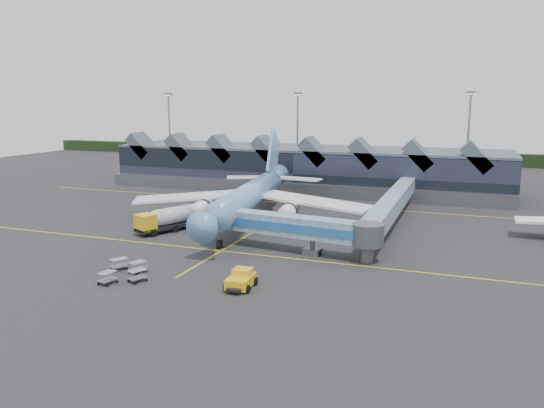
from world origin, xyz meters
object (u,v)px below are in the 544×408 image
at_px(main_airliner, 251,195).
at_px(fuel_truck, 169,218).
at_px(jet_bridge, 305,228).
at_px(pushback_tug, 241,280).

xyz_separation_m(main_airliner, fuel_truck, (-9.25, -11.25, -2.45)).
distance_m(jet_bridge, pushback_tug, 15.57).
distance_m(main_airliner, fuel_truck, 14.77).
bearing_deg(pushback_tug, fuel_truck, 132.53).
xyz_separation_m(main_airliner, pushback_tug, (11.69, -30.88, -3.63)).
bearing_deg(main_airliner, jet_bridge, -55.86).
distance_m(fuel_truck, pushback_tug, 28.73).
relative_size(main_airliner, jet_bridge, 2.01).
xyz_separation_m(jet_bridge, pushback_tug, (-2.65, -15.13, -2.55)).
bearing_deg(main_airliner, pushback_tug, -77.44).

